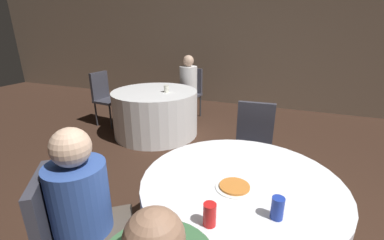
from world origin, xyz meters
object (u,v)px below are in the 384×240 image
(pizza_plate_near, at_px, (234,187))
(table_near, at_px, (238,225))
(chair_far_north, at_px, (191,88))
(chair_far_west, at_px, (104,94))
(soda_can_red, at_px, (210,215))
(chair_near_north, at_px, (254,140))
(person_blue_shirt, at_px, (97,222))
(table_far, at_px, (156,113))
(person_white_shirt, at_px, (186,87))
(chair_near_southwest, at_px, (67,234))
(soda_can_blue, at_px, (277,208))

(pizza_plate_near, bearing_deg, table_near, 77.30)
(chair_far_north, xyz_separation_m, chair_far_west, (-1.28, -0.98, 0.00))
(pizza_plate_near, height_order, soda_can_red, soda_can_red)
(pizza_plate_near, bearing_deg, chair_near_north, 92.53)
(table_near, relative_size, chair_far_north, 1.39)
(table_near, xyz_separation_m, person_blue_shirt, (-0.72, -0.54, 0.24))
(table_near, height_order, table_far, same)
(person_white_shirt, bearing_deg, pizza_plate_near, 127.98)
(chair_near_southwest, bearing_deg, person_blue_shirt, 90.00)
(soda_can_blue, relative_size, soda_can_red, 1.00)
(table_far, relative_size, pizza_plate_near, 5.71)
(table_far, height_order, person_blue_shirt, person_blue_shirt)
(person_white_shirt, bearing_deg, soda_can_red, 124.78)
(chair_near_southwest, height_order, pizza_plate_near, chair_near_southwest)
(pizza_plate_near, distance_m, soda_can_red, 0.36)
(table_near, height_order, chair_near_southwest, chair_near_southwest)
(chair_near_southwest, xyz_separation_m, chair_far_west, (-2.02, 2.76, 0.00))
(chair_near_north, bearing_deg, soda_can_blue, 99.13)
(chair_near_north, bearing_deg, pizza_plate_near, 88.57)
(table_near, distance_m, person_white_shirt, 3.36)
(person_white_shirt, height_order, soda_can_blue, person_white_shirt)
(person_blue_shirt, bearing_deg, soda_can_blue, 68.12)
(chair_far_west, xyz_separation_m, soda_can_red, (2.80, -2.57, 0.22))
(chair_near_north, relative_size, pizza_plate_near, 3.96)
(soda_can_blue, bearing_deg, chair_near_north, 103.09)
(person_white_shirt, xyz_separation_m, pizza_plate_near, (1.60, -3.03, 0.12))
(chair_near_southwest, bearing_deg, pizza_plate_near, 86.22)
(table_far, bearing_deg, pizza_plate_near, -50.29)
(person_white_shirt, height_order, soda_can_red, person_white_shirt)
(table_near, relative_size, table_far, 0.96)
(table_near, distance_m, chair_far_north, 3.49)
(chair_near_north, bearing_deg, chair_far_west, -24.60)
(pizza_plate_near, bearing_deg, chair_far_north, 116.12)
(table_near, relative_size, person_blue_shirt, 1.09)
(table_far, bearing_deg, chair_far_west, 174.90)
(table_far, height_order, chair_near_southwest, chair_near_southwest)
(chair_near_southwest, bearing_deg, chair_near_north, 118.35)
(chair_far_west, xyz_separation_m, person_blue_shirt, (2.16, -2.66, 0.04))
(person_blue_shirt, xyz_separation_m, pizza_plate_near, (0.69, 0.45, 0.13))
(chair_far_north, height_order, person_blue_shirt, person_blue_shirt)
(table_far, relative_size, chair_far_north, 1.44)
(table_near, height_order, person_white_shirt, person_white_shirt)
(person_blue_shirt, bearing_deg, chair_far_west, -178.26)
(chair_far_north, relative_size, pizza_plate_near, 3.96)
(table_near, relative_size, soda_can_blue, 10.67)
(pizza_plate_near, height_order, soda_can_blue, soda_can_blue)
(chair_far_west, relative_size, pizza_plate_near, 3.96)
(table_far, bearing_deg, chair_far_north, 79.77)
(table_near, bearing_deg, chair_far_north, 117.17)
(chair_far_west, relative_size, soda_can_blue, 7.70)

